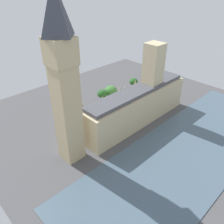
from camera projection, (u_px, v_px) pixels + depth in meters
ground_plane at (132, 120)px, 108.23m from camera, size 126.27×126.27×0.00m
river_thames at (189, 149)px, 89.88m from camera, size 35.58×113.65×0.25m
parliament_building at (138, 103)px, 103.00m from camera, size 11.81×56.27×34.33m
clock_tower at (64, 80)px, 70.88m from camera, size 8.14×8.14×59.73m
double_decker_bus_corner at (132, 97)px, 122.50m from camera, size 3.47×10.68×4.75m
car_dark_green_leading at (114, 110)px, 114.23m from camera, size 2.18×4.64×1.74m
car_black_trailing at (105, 116)px, 109.14m from camera, size 2.26×4.93×1.74m
double_decker_bus_under_trees at (86, 122)px, 101.63m from camera, size 3.47×10.68×4.75m
pedestrian_midblock at (107, 120)px, 106.53m from camera, size 0.54×0.63×1.68m
plane_tree_opposite_hall at (134, 82)px, 128.60m from camera, size 4.72×4.72×9.04m
plane_tree_near_tower at (102, 94)px, 116.70m from camera, size 5.04×5.04×8.80m
plane_tree_by_river_gate at (111, 91)px, 119.50m from camera, size 6.46×6.46×9.34m
street_lamp_far_end at (125, 90)px, 126.30m from camera, size 0.56×0.56×6.03m
street_lamp_kerbside at (104, 98)px, 117.83m from camera, size 0.56×0.56×5.71m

